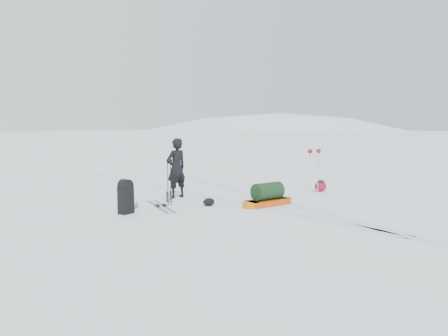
{
  "coord_description": "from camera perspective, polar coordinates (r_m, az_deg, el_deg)",
  "views": [
    {
      "loc": [
        -7.46,
        -9.26,
        2.23
      ],
      "look_at": [
        -0.16,
        0.36,
        0.95
      ],
      "focal_mm": 35.0,
      "sensor_mm": 36.0,
      "label": 1
    }
  ],
  "objects": [
    {
      "name": "ski_poles_black",
      "position": [
        11.72,
        -7.17,
        0.19
      ],
      "size": [
        0.17,
        0.16,
        1.27
      ],
      "rotation": [
        0.0,
        0.0,
        0.25
      ],
      "color": "black",
      "rests_on": "ground"
    },
    {
      "name": "pulk_sled",
      "position": [
        11.77,
        5.71,
        -3.74
      ],
      "size": [
        1.61,
        0.54,
        0.61
      ],
      "rotation": [
        0.0,
        0.0,
        -0.02
      ],
      "color": "#C34A0B",
      "rests_on": "ground"
    },
    {
      "name": "touring_skis_grey",
      "position": [
        11.64,
        -8.24,
        -4.98
      ],
      "size": [
        0.68,
        1.85,
        0.07
      ],
      "rotation": [
        0.0,
        0.0,
        1.34
      ],
      "color": "#999BA1",
      "rests_on": "ground"
    },
    {
      "name": "expedition_rucksack",
      "position": [
        10.95,
        -12.62,
        -3.76
      ],
      "size": [
        0.77,
        0.78,
        0.85
      ],
      "rotation": [
        0.0,
        0.0,
        0.32
      ],
      "color": "black",
      "rests_on": "ground"
    },
    {
      "name": "ground",
      "position": [
        12.1,
        1.63,
        -4.57
      ],
      "size": [
        200.0,
        200.0,
        0.0
      ],
      "primitive_type": "plane",
      "color": "white",
      "rests_on": "ground"
    },
    {
      "name": "thermos_pair",
      "position": [
        12.46,
        -7.19,
        -3.7
      ],
      "size": [
        0.26,
        0.2,
        0.28
      ],
      "rotation": [
        0.0,
        0.0,
        -0.21
      ],
      "color": "#515458",
      "rests_on": "ground"
    },
    {
      "name": "ski_tracks",
      "position": [
        13.15,
        1.32,
        -3.7
      ],
      "size": [
        3.38,
        17.97,
        0.01
      ],
      "color": "silver",
      "rests_on": "ground"
    },
    {
      "name": "small_daypack",
      "position": [
        14.41,
        12.5,
        -2.28
      ],
      "size": [
        0.54,
        0.49,
        0.37
      ],
      "rotation": [
        0.0,
        0.0,
        -0.5
      ],
      "color": "maroon",
      "rests_on": "ground"
    },
    {
      "name": "rope_coil",
      "position": [
        11.74,
        4.08,
        -4.78
      ],
      "size": [
        0.59,
        0.59,
        0.05
      ],
      "rotation": [
        0.0,
        0.0,
        -0.39
      ],
      "color": "#60B7E9",
      "rests_on": "ground"
    },
    {
      "name": "stuff_sack",
      "position": [
        11.68,
        -2.0,
        -4.45
      ],
      "size": [
        0.4,
        0.35,
        0.21
      ],
      "rotation": [
        0.0,
        0.0,
        -0.37
      ],
      "color": "black",
      "rests_on": "ground"
    },
    {
      "name": "ski_poles_silver",
      "position": [
        13.99,
        11.71,
        1.53
      ],
      "size": [
        0.43,
        0.23,
        1.39
      ],
      "rotation": [
        0.0,
        0.0,
        -0.13
      ],
      "color": "silver",
      "rests_on": "ground"
    },
    {
      "name": "skier",
      "position": [
        12.87,
        -6.24,
        -0.01
      ],
      "size": [
        0.68,
        0.48,
        1.76
      ],
      "primitive_type": "imported",
      "rotation": [
        0.0,
        0.0,
        3.24
      ],
      "color": "black",
      "rests_on": "ground"
    },
    {
      "name": "touring_skis_white",
      "position": [
        12.73,
        4.12,
        -3.98
      ],
      "size": [
        1.85,
        1.29,
        0.07
      ],
      "rotation": [
        0.0,
        0.0,
        -0.55
      ],
      "color": "white",
      "rests_on": "ground"
    }
  ]
}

